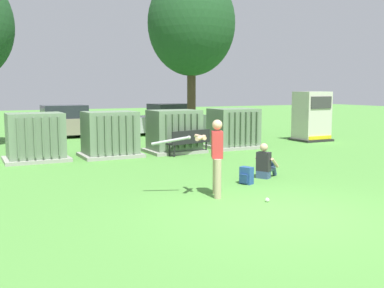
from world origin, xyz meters
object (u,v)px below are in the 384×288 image
transformer_east (234,129)px  batter (214,153)px  parked_car_left_of_center (168,120)px  generator_enclosure (312,117)px  park_bench (190,140)px  parked_car_leftmost (62,123)px  backpack (246,176)px  transformer_mid_west (110,135)px  seated_spectator (265,164)px  transformer_mid_east (174,132)px  transformer_west (35,138)px  sports_ball (267,200)px

transformer_east → batter: size_ratio=1.21×
transformer_east → parked_car_left_of_center: size_ratio=0.48×
generator_enclosure → batter: 12.22m
transformer_east → parked_car_left_of_center: same height
park_bench → parked_car_leftmost: bearing=110.1°
backpack → transformer_mid_west: bearing=105.5°
parked_car_leftmost → parked_car_left_of_center: same height
seated_spectator → backpack: size_ratio=2.19×
transformer_mid_west → backpack: bearing=-74.5°
transformer_mid_west → parked_car_left_of_center: (5.36, 6.97, -0.04)m
transformer_mid_east → backpack: transformer_mid_east is taller
transformer_west → transformer_mid_west: size_ratio=1.00×
batter → seated_spectator: bearing=28.4°
generator_enclosure → seated_spectator: (-7.24, -6.38, -0.76)m
park_bench → backpack: park_bench is taller
generator_enclosure → batter: generator_enclosure is taller
transformer_mid_east → park_bench: size_ratio=1.14×
sports_ball → generator_enclosure: bearing=44.5°
seated_spectator → sports_ball: bearing=-124.7°
batter → seated_spectator: (2.31, 1.25, -0.60)m
transformer_mid_west → transformer_mid_east: (2.52, -0.01, 0.00)m
park_bench → parked_car_left_of_center: 8.32m
generator_enclosure → park_bench: generator_enclosure is taller
park_bench → batter: (-2.39, -6.06, 0.44)m
transformer_mid_west → seated_spectator: size_ratio=2.18×
transformer_mid_west → sports_ball: (1.09, -7.98, -0.74)m
transformer_west → batter: 7.72m
backpack → seated_spectator: bearing=27.2°
generator_enclosure → backpack: bearing=-140.0°
park_bench → parked_car_leftmost: parked_car_leftmost is taller
transformer_west → park_bench: bearing=-11.9°
sports_ball → backpack: backpack is taller
generator_enclosure → seated_spectator: 9.68m
transformer_mid_west → sports_ball: size_ratio=23.33×
generator_enclosure → sports_ball: generator_enclosure is taller
generator_enclosure → park_bench: size_ratio=1.25×
transformer_mid_west → generator_enclosure: (9.89, 0.65, 0.35)m
park_bench → batter: 6.53m
transformer_mid_east → batter: size_ratio=1.21×
backpack → generator_enclosure: bearing=40.0°
batter → parked_car_leftmost: size_ratio=0.41×
transformer_mid_west → park_bench: transformer_mid_west is taller
transformer_west → parked_car_left_of_center: same height
park_bench → sports_ball: (-1.64, -7.06, -0.49)m
backpack → parked_car_leftmost: parked_car_leftmost is taller
transformer_west → seated_spectator: transformer_west is taller
transformer_east → batter: bearing=-124.8°
transformer_west → parked_car_left_of_center: bearing=40.7°
batter → backpack: bearing=29.2°
park_bench → transformer_mid_west: bearing=161.4°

